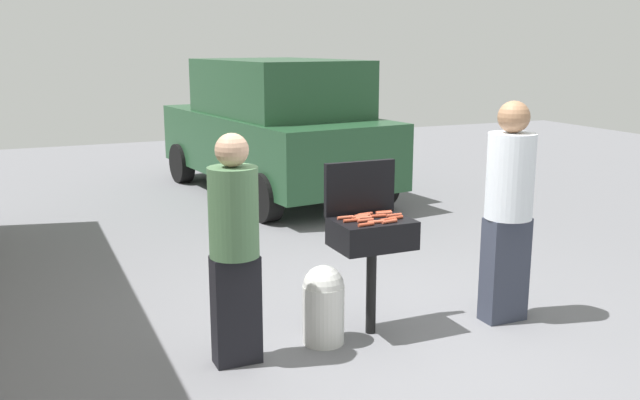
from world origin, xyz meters
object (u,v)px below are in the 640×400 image
Objects in this scene: hot_dog_13 at (366,221)px; person_right at (509,204)px; hot_dog_1 at (395,218)px; hot_dog_2 at (366,224)px; hot_dog_15 at (388,220)px; hot_dog_0 at (360,217)px; hot_dog_7 at (384,212)px; person_left at (234,242)px; parked_minivan at (275,127)px; hot_dog_14 at (389,221)px; hot_dog_9 at (345,217)px; hot_dog_12 at (362,216)px; bbq_grill at (372,237)px; hot_dog_11 at (376,222)px; hot_dog_10 at (365,214)px; hot_dog_5 at (394,215)px; hot_dog_3 at (378,216)px; hot_dog_6 at (363,218)px; propane_tank at (324,303)px; hot_dog_8 at (384,213)px; hot_dog_4 at (352,220)px.

person_right is (1.22, -0.14, 0.04)m from hot_dog_13.
hot_dog_1 is 0.25m from hot_dog_13.
hot_dog_15 is (0.22, 0.06, 0.00)m from hot_dog_2.
hot_dog_0 is 1.00× the size of hot_dog_7.
parked_minivan is at bearing 55.92° from person_left.
hot_dog_7 is 1.00× the size of hot_dog_14.
hot_dog_9 is 1.00× the size of hot_dog_12.
bbq_grill is 7.14× the size of hot_dog_11.
hot_dog_10 and hot_dog_14 have the same top height.
hot_dog_5 is at bearing -31.43° from hot_dog_10.
hot_dog_11 is 0.03× the size of parked_minivan.
hot_dog_3 is 1.00× the size of hot_dog_15.
hot_dog_3 is at bearing -5.35° from person_left.
hot_dog_6 is (0.07, 0.18, 0.00)m from hot_dog_2.
hot_dog_5 is at bearing -10.62° from hot_dog_0.
hot_dog_12 is at bearing 72.77° from hot_dog_13.
hot_dog_10 is 0.77m from propane_tank.
hot_dog_9 reaches higher than bbq_grill.
hot_dog_3 is 0.26m from hot_dog_9.
hot_dog_2 reaches higher than propane_tank.
person_left is (-1.06, -0.11, -0.04)m from hot_dog_6.
person_left is (-1.05, -0.03, -0.04)m from hot_dog_13.
hot_dog_7 is at bearing -1.85° from person_left.
hot_dog_3 is 0.08× the size of person_left.
hot_dog_10 is at bearing 81.72° from hot_dog_11.
hot_dog_0 is 1.00× the size of hot_dog_5.
hot_dog_0 and hot_dog_2 have the same top height.
hot_dog_8 is at bearing 12.17° from propane_tank.
hot_dog_9 is 0.26m from hot_dog_11.
parked_minivan is at bearing 76.08° from hot_dog_4.
person_right is at bearing -5.32° from hot_dog_15.
hot_dog_15 is 0.03× the size of parked_minivan.
hot_dog_1 is at bearing 20.84° from hot_dog_15.
hot_dog_3 and hot_dog_6 have the same top height.
hot_dog_1 is 1.00× the size of hot_dog_10.
hot_dog_9 is (-0.18, 0.09, 0.16)m from bbq_grill.
hot_dog_0 and hot_dog_6 have the same top height.
hot_dog_14 reaches higher than propane_tank.
hot_dog_0 is 1.00× the size of hot_dog_9.
hot_dog_8 is at bearing 2.02° from hot_dog_12.
bbq_grill is 7.14× the size of hot_dog_4.
hot_dog_2 is at bearing -177.22° from hot_dog_14.
propane_tank is at bearing -166.02° from hot_dog_0.
person_right is at bearing -1.60° from hot_dog_2.
person_right reaches higher than hot_dog_14.
bbq_grill is 0.20m from hot_dog_15.
hot_dog_4 is 1.00× the size of hot_dog_9.
hot_dog_5 is at bearing -28.11° from person_right.
hot_dog_1 is 1.00× the size of hot_dog_5.
hot_dog_8 is at bearing -10.02° from hot_dog_10.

